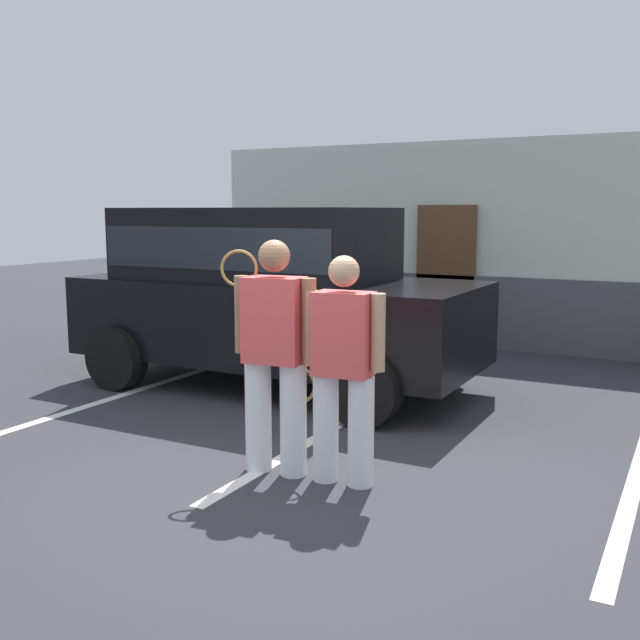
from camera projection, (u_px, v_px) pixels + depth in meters
The scene contains 8 objects.
ground_plane at pixel (269, 479), 5.54m from camera, with size 40.00×40.00×0.00m, color #2D2D33.
parking_stripe_0 at pixel (128, 393), 8.14m from camera, with size 0.12×4.40×0.01m, color silver.
parking_stripe_1 at pixel (339, 425), 6.93m from camera, with size 0.12×4.40×0.01m, color silver.
parking_stripe_2 at pixel (638, 471), 5.71m from camera, with size 0.12×4.40×0.01m, color silver.
house_frontage at pixel (490, 251), 10.78m from camera, with size 9.03×0.40×3.04m.
parked_suv at pixel (268, 288), 8.33m from camera, with size 4.61×2.18×2.05m.
tennis_player_man at pixel (275, 353), 5.56m from camera, with size 0.80×0.33×1.81m.
tennis_player_woman at pixel (343, 368), 5.35m from camera, with size 0.89×0.29×1.70m.
Camera 1 is at (2.83, -4.50, 2.02)m, focal length 40.97 mm.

